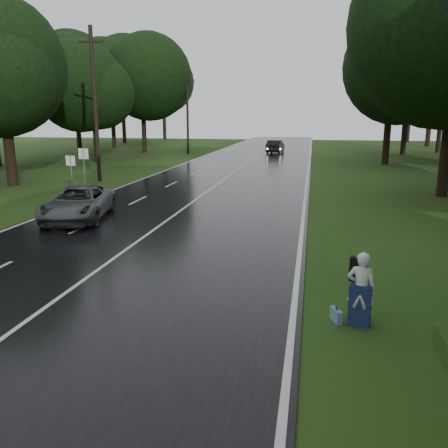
# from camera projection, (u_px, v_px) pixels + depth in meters

# --- Properties ---
(ground) EXTENTS (160.00, 160.00, 0.00)m
(ground) POSITION_uv_depth(u_px,v_px,m) (39.00, 314.00, 10.65)
(ground) COLOR #254314
(ground) RESTS_ON ground
(road) EXTENTS (12.00, 140.00, 0.04)m
(road) POSITION_uv_depth(u_px,v_px,m) (216.00, 186.00, 29.76)
(road) COLOR black
(road) RESTS_ON ground
(lane_center) EXTENTS (0.12, 140.00, 0.01)m
(lane_center) POSITION_uv_depth(u_px,v_px,m) (216.00, 185.00, 29.75)
(lane_center) COLOR silver
(lane_center) RESTS_ON road
(grey_car) EXTENTS (3.39, 5.50, 1.42)m
(grey_car) POSITION_uv_depth(u_px,v_px,m) (78.00, 203.00, 20.03)
(grey_car) COLOR #505456
(grey_car) RESTS_ON road
(far_car) EXTENTS (1.98, 4.72, 1.52)m
(far_car) POSITION_uv_depth(u_px,v_px,m) (275.00, 146.00, 55.67)
(far_car) COLOR black
(far_car) RESTS_ON road
(hitchhiker) EXTENTS (0.68, 0.64, 1.66)m
(hitchhiker) POSITION_uv_depth(u_px,v_px,m) (361.00, 291.00, 9.94)
(hitchhiker) COLOR silver
(hitchhiker) RESTS_ON ground
(suitcase) EXTENTS (0.27, 0.44, 0.30)m
(suitcase) POSITION_uv_depth(u_px,v_px,m) (336.00, 315.00, 10.20)
(suitcase) COLOR #5482A4
(suitcase) RESTS_ON ground
(utility_pole_mid) EXTENTS (1.80, 0.28, 10.21)m
(utility_pole_mid) POSITION_uv_depth(u_px,v_px,m) (100.00, 181.00, 32.18)
(utility_pole_mid) COLOR black
(utility_pole_mid) RESTS_ON ground
(utility_pole_far) EXTENTS (1.80, 0.28, 9.34)m
(utility_pole_far) POSITION_uv_depth(u_px,v_px,m) (188.00, 154.00, 54.85)
(utility_pole_far) COLOR black
(utility_pole_far) RESTS_ON ground
(road_sign_a) EXTENTS (0.55, 0.10, 2.29)m
(road_sign_a) POSITION_uv_depth(u_px,v_px,m) (73.00, 196.00, 26.10)
(road_sign_a) COLOR white
(road_sign_a) RESTS_ON ground
(road_sign_b) EXTENTS (0.62, 0.10, 2.59)m
(road_sign_b) POSITION_uv_depth(u_px,v_px,m) (86.00, 192.00, 27.57)
(road_sign_b) COLOR white
(road_sign_b) RESTS_ON ground
(tree_left_d) EXTENTS (7.99, 7.99, 12.49)m
(tree_left_d) POSITION_uv_depth(u_px,v_px,m) (13.00, 185.00, 30.09)
(tree_left_d) COLOR black
(tree_left_d) RESTS_ON ground
(tree_left_e) EXTENTS (7.59, 7.59, 11.86)m
(tree_left_e) POSITION_uv_depth(u_px,v_px,m) (98.00, 162.00, 45.40)
(tree_left_e) COLOR black
(tree_left_e) RESTS_ON ground
(tree_left_f) EXTENTS (9.74, 9.74, 15.21)m
(tree_left_f) POSITION_uv_depth(u_px,v_px,m) (145.00, 152.00, 56.74)
(tree_left_f) COLOR black
(tree_left_f) RESTS_ON ground
(tree_right_d) EXTENTS (9.64, 9.64, 15.06)m
(tree_right_d) POSITION_uv_depth(u_px,v_px,m) (441.00, 196.00, 26.08)
(tree_right_d) COLOR black
(tree_right_d) RESTS_ON ground
(tree_right_e) EXTENTS (9.31, 9.31, 14.54)m
(tree_right_e) POSITION_uv_depth(u_px,v_px,m) (385.00, 164.00, 43.04)
(tree_right_e) COLOR black
(tree_right_e) RESTS_ON ground
(tree_right_f) EXTENTS (9.61, 9.61, 15.02)m
(tree_right_f) POSITION_uv_depth(u_px,v_px,m) (402.00, 155.00, 53.64)
(tree_right_f) COLOR black
(tree_right_f) RESTS_ON ground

